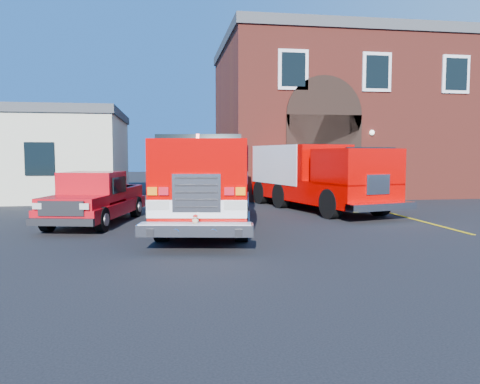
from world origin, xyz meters
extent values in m
plane|color=black|center=(0.00, 0.00, 0.00)|extent=(100.00, 100.00, 0.00)
cube|color=#DEB80B|center=(6.50, 1.00, 0.00)|extent=(0.12, 3.00, 0.01)
cube|color=#DEB80B|center=(6.50, 4.00, 0.00)|extent=(0.12, 3.00, 0.01)
cube|color=#DEB80B|center=(6.50, 7.00, 0.00)|extent=(0.12, 3.00, 0.01)
cube|color=maroon|center=(9.00, 14.00, 4.00)|extent=(15.00, 10.00, 8.00)
cube|color=#414346|center=(9.00, 14.00, 8.20)|extent=(15.20, 10.20, 0.50)
cube|color=black|center=(5.50, 8.98, 2.00)|extent=(3.60, 0.12, 4.00)
cylinder|color=black|center=(5.50, 8.98, 4.00)|extent=(3.60, 0.12, 3.60)
cube|color=black|center=(4.00, 8.95, 6.00)|extent=(1.40, 0.10, 1.80)
cube|color=black|center=(8.00, 8.95, 6.00)|extent=(1.40, 0.10, 1.80)
cube|color=black|center=(12.00, 8.95, 6.00)|extent=(1.40, 0.10, 1.80)
cube|color=beige|center=(-9.00, 13.00, 2.00)|extent=(10.00, 8.00, 4.00)
cube|color=#414346|center=(-9.00, 13.00, 4.15)|extent=(10.20, 8.20, 0.40)
cube|color=black|center=(-7.00, 8.97, 2.00)|extent=(1.20, 0.10, 1.40)
cylinder|color=black|center=(-1.80, -0.12, 0.50)|extent=(0.48, 1.03, 0.99)
cylinder|color=black|center=(0.16, -0.45, 0.50)|extent=(0.48, 1.03, 0.99)
cube|color=#BE0200|center=(-0.34, 2.56, 0.77)|extent=(3.57, 8.38, 0.81)
cube|color=#BE0200|center=(0.00, 4.61, 1.80)|extent=(2.88, 4.29, 1.44)
cube|color=#BE0200|center=(-0.78, -0.02, 1.85)|extent=(2.70, 3.22, 1.35)
cube|color=black|center=(-0.97, -1.13, 2.21)|extent=(1.97, 0.40, 0.85)
cube|color=red|center=(-0.78, -0.02, 2.60)|extent=(1.47, 0.54, 0.13)
cube|color=white|center=(-1.02, -1.46, 0.95)|extent=(2.23, 0.43, 0.40)
cube|color=silver|center=(-1.02, -1.47, 1.31)|extent=(1.08, 0.23, 0.85)
cube|color=silver|center=(-1.06, -1.71, 0.52)|extent=(2.57, 0.91, 0.25)
cube|color=#B7B7BF|center=(-1.12, 4.80, 1.80)|extent=(0.58, 3.21, 1.17)
cube|color=#B7B7BF|center=(1.12, 4.42, 1.80)|extent=(0.58, 3.21, 1.17)
sphere|color=tan|center=(-1.06, -1.71, 0.72)|extent=(0.13, 0.13, 0.12)
sphere|color=tan|center=(-1.06, -1.71, 0.80)|extent=(0.11, 0.11, 0.09)
sphere|color=tan|center=(-1.10, -1.70, 0.83)|extent=(0.04, 0.04, 0.04)
sphere|color=tan|center=(-1.03, -1.71, 0.83)|extent=(0.04, 0.04, 0.04)
ellipsoid|color=red|center=(-1.06, -1.71, 0.83)|extent=(0.11, 0.11, 0.06)
cylinder|color=red|center=(-1.07, -1.72, 0.82)|extent=(0.13, 0.13, 0.01)
cylinder|color=black|center=(-5.01, 1.87, 0.35)|extent=(0.40, 0.75, 0.71)
cylinder|color=black|center=(-3.49, 1.52, 0.35)|extent=(0.40, 0.75, 0.71)
cube|color=#B70A14|center=(-3.89, 3.29, 0.49)|extent=(2.81, 5.14, 0.40)
cube|color=#B70A14|center=(-4.27, 1.61, 0.84)|extent=(1.88, 1.66, 0.31)
cube|color=#B70A14|center=(-3.95, 3.03, 1.20)|extent=(1.94, 1.92, 0.89)
cube|color=#B70A14|center=(-3.58, 4.67, 0.84)|extent=(2.00, 2.18, 0.49)
cube|color=black|center=(-4.45, 0.85, 0.40)|extent=(1.79, 0.52, 0.19)
cylinder|color=black|center=(3.78, 3.17, 0.51)|extent=(0.57, 1.07, 1.02)
cylinder|color=black|center=(5.75, 3.68, 0.51)|extent=(0.57, 1.07, 1.02)
cube|color=#BE0200|center=(4.12, 5.94, 0.79)|extent=(4.10, 7.77, 0.84)
cube|color=#BE0200|center=(3.77, 7.28, 1.86)|extent=(3.40, 5.07, 1.39)
cube|color=#BE0200|center=(4.77, 3.42, 1.76)|extent=(2.80, 2.74, 1.21)
cube|color=#B7B7BF|center=(2.64, 6.99, 1.76)|extent=(1.01, 3.78, 1.58)
cube|color=#B7B7BF|center=(4.90, 7.58, 1.76)|extent=(1.01, 3.78, 1.58)
cube|color=silver|center=(5.10, 2.12, 0.51)|extent=(2.53, 1.03, 0.23)
camera|label=1|loc=(-1.65, -11.86, 2.15)|focal=35.00mm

